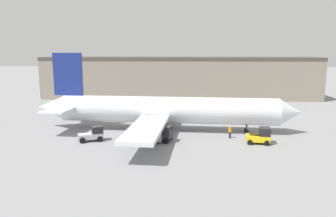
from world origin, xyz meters
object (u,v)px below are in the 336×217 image
object	(u,v)px
baggage_tug	(163,134)
ground_crew_worker	(230,131)
airplane	(162,110)
pushback_tug	(93,134)
belt_loader_truck	(260,136)

from	to	relation	value
baggage_tug	ground_crew_worker	bearing A→B (deg)	27.43
ground_crew_worker	baggage_tug	world-z (taller)	baggage_tug
airplane	ground_crew_worker	bearing A→B (deg)	-19.09
ground_crew_worker	pushback_tug	world-z (taller)	pushback_tug
airplane	pushback_tug	xyz separation A→B (m)	(-8.85, -6.62, -2.22)
airplane	ground_crew_worker	distance (m)	10.95
baggage_tug	belt_loader_truck	world-z (taller)	baggage_tug
ground_crew_worker	pushback_tug	size ratio (longest dim) A/B	0.50
baggage_tug	belt_loader_truck	size ratio (longest dim) A/B	0.99
airplane	belt_loader_truck	xyz separation A→B (m)	(13.53, -6.53, -2.12)
airplane	baggage_tug	distance (m)	6.77
baggage_tug	pushback_tug	distance (m)	9.52
airplane	ground_crew_worker	size ratio (longest dim) A/B	22.38
baggage_tug	pushback_tug	world-z (taller)	baggage_tug
airplane	ground_crew_worker	world-z (taller)	airplane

